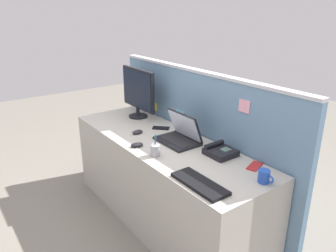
{
  "coord_description": "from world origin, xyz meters",
  "views": [
    {
      "loc": [
        2.04,
        -1.44,
        1.81
      ],
      "look_at": [
        0.0,
        0.05,
        0.88
      ],
      "focal_mm": 35.02,
      "sensor_mm": 36.0,
      "label": 1
    }
  ],
  "objects_px": {
    "keyboard_main": "(200,184)",
    "cell_phone_black_slab": "(161,128)",
    "coffee_mug": "(264,176)",
    "computer_mouse_left_hand": "(137,132)",
    "desktop_monitor": "(138,91)",
    "computer_mouse_right_hand": "(137,145)",
    "cell_phone_red_case": "(255,166)",
    "desk_phone": "(220,151)",
    "laptop": "(180,134)",
    "pen_cup": "(155,150)"
  },
  "relations": [
    {
      "from": "computer_mouse_right_hand",
      "to": "cell_phone_black_slab",
      "type": "height_order",
      "value": "computer_mouse_right_hand"
    },
    {
      "from": "keyboard_main",
      "to": "cell_phone_black_slab",
      "type": "distance_m",
      "value": 1.03
    },
    {
      "from": "desktop_monitor",
      "to": "coffee_mug",
      "type": "bearing_deg",
      "value": -1.51
    },
    {
      "from": "computer_mouse_left_hand",
      "to": "cell_phone_red_case",
      "type": "height_order",
      "value": "computer_mouse_left_hand"
    },
    {
      "from": "desk_phone",
      "to": "pen_cup",
      "type": "height_order",
      "value": "pen_cup"
    },
    {
      "from": "desktop_monitor",
      "to": "pen_cup",
      "type": "height_order",
      "value": "desktop_monitor"
    },
    {
      "from": "computer_mouse_left_hand",
      "to": "cell_phone_black_slab",
      "type": "xyz_separation_m",
      "value": [
        0.02,
        0.24,
        -0.01
      ]
    },
    {
      "from": "desk_phone",
      "to": "computer_mouse_left_hand",
      "type": "relative_size",
      "value": 2.03
    },
    {
      "from": "desk_phone",
      "to": "computer_mouse_left_hand",
      "type": "height_order",
      "value": "desk_phone"
    },
    {
      "from": "desktop_monitor",
      "to": "coffee_mug",
      "type": "xyz_separation_m",
      "value": [
        1.58,
        -0.04,
        -0.22
      ]
    },
    {
      "from": "cell_phone_black_slab",
      "to": "computer_mouse_left_hand",
      "type": "bearing_deg",
      "value": -48.77
    },
    {
      "from": "desktop_monitor",
      "to": "computer_mouse_left_hand",
      "type": "height_order",
      "value": "desktop_monitor"
    },
    {
      "from": "keyboard_main",
      "to": "cell_phone_red_case",
      "type": "distance_m",
      "value": 0.48
    },
    {
      "from": "cell_phone_red_case",
      "to": "desk_phone",
      "type": "bearing_deg",
      "value": 172.54
    },
    {
      "from": "desktop_monitor",
      "to": "laptop",
      "type": "bearing_deg",
      "value": -4.33
    },
    {
      "from": "computer_mouse_right_hand",
      "to": "pen_cup",
      "type": "height_order",
      "value": "pen_cup"
    },
    {
      "from": "desktop_monitor",
      "to": "cell_phone_black_slab",
      "type": "distance_m",
      "value": 0.48
    },
    {
      "from": "desk_phone",
      "to": "computer_mouse_left_hand",
      "type": "distance_m",
      "value": 0.78
    },
    {
      "from": "pen_cup",
      "to": "computer_mouse_left_hand",
      "type": "bearing_deg",
      "value": 164.96
    },
    {
      "from": "cell_phone_red_case",
      "to": "cell_phone_black_slab",
      "type": "bearing_deg",
      "value": 166.6
    },
    {
      "from": "computer_mouse_right_hand",
      "to": "pen_cup",
      "type": "relative_size",
      "value": 0.58
    },
    {
      "from": "desktop_monitor",
      "to": "computer_mouse_left_hand",
      "type": "relative_size",
      "value": 5.31
    },
    {
      "from": "desktop_monitor",
      "to": "coffee_mug",
      "type": "distance_m",
      "value": 1.6
    },
    {
      "from": "laptop",
      "to": "cell_phone_red_case",
      "type": "distance_m",
      "value": 0.68
    },
    {
      "from": "desk_phone",
      "to": "keyboard_main",
      "type": "relative_size",
      "value": 0.51
    },
    {
      "from": "computer_mouse_left_hand",
      "to": "cell_phone_red_case",
      "type": "xyz_separation_m",
      "value": [
        1.02,
        0.33,
        -0.01
      ]
    },
    {
      "from": "cell_phone_red_case",
      "to": "coffee_mug",
      "type": "relative_size",
      "value": 1.32
    },
    {
      "from": "desk_phone",
      "to": "keyboard_main",
      "type": "bearing_deg",
      "value": -59.61
    },
    {
      "from": "coffee_mug",
      "to": "computer_mouse_left_hand",
      "type": "bearing_deg",
      "value": -170.03
    },
    {
      "from": "laptop",
      "to": "pen_cup",
      "type": "relative_size",
      "value": 2.08
    },
    {
      "from": "desktop_monitor",
      "to": "cell_phone_red_case",
      "type": "distance_m",
      "value": 1.43
    },
    {
      "from": "cell_phone_black_slab",
      "to": "desktop_monitor",
      "type": "bearing_deg",
      "value": -136.73
    },
    {
      "from": "desktop_monitor",
      "to": "computer_mouse_right_hand",
      "type": "bearing_deg",
      "value": -32.48
    },
    {
      "from": "cell_phone_black_slab",
      "to": "computer_mouse_right_hand",
      "type": "bearing_deg",
      "value": -14.84
    },
    {
      "from": "keyboard_main",
      "to": "pen_cup",
      "type": "bearing_deg",
      "value": 178.53
    },
    {
      "from": "computer_mouse_right_hand",
      "to": "keyboard_main",
      "type": "bearing_deg",
      "value": 16.32
    },
    {
      "from": "laptop",
      "to": "desk_phone",
      "type": "distance_m",
      "value": 0.39
    },
    {
      "from": "desktop_monitor",
      "to": "computer_mouse_right_hand",
      "type": "relative_size",
      "value": 5.31
    },
    {
      "from": "keyboard_main",
      "to": "cell_phone_black_slab",
      "type": "xyz_separation_m",
      "value": [
        -0.96,
        0.38,
        -0.01
      ]
    },
    {
      "from": "desktop_monitor",
      "to": "coffee_mug",
      "type": "height_order",
      "value": "desktop_monitor"
    },
    {
      "from": "computer_mouse_right_hand",
      "to": "cell_phone_red_case",
      "type": "xyz_separation_m",
      "value": [
        0.78,
        0.48,
        -0.01
      ]
    },
    {
      "from": "desk_phone",
      "to": "pen_cup",
      "type": "distance_m",
      "value": 0.48
    },
    {
      "from": "computer_mouse_left_hand",
      "to": "cell_phone_black_slab",
      "type": "bearing_deg",
      "value": 82.78
    },
    {
      "from": "pen_cup",
      "to": "desk_phone",
      "type": "bearing_deg",
      "value": 55.96
    },
    {
      "from": "computer_mouse_left_hand",
      "to": "coffee_mug",
      "type": "height_order",
      "value": "coffee_mug"
    },
    {
      "from": "desk_phone",
      "to": "cell_phone_black_slab",
      "type": "xyz_separation_m",
      "value": [
        -0.72,
        -0.04,
        -0.02
      ]
    },
    {
      "from": "desktop_monitor",
      "to": "laptop",
      "type": "distance_m",
      "value": 0.78
    },
    {
      "from": "desktop_monitor",
      "to": "desk_phone",
      "type": "distance_m",
      "value": 1.15
    },
    {
      "from": "laptop",
      "to": "coffee_mug",
      "type": "distance_m",
      "value": 0.84
    },
    {
      "from": "computer_mouse_right_hand",
      "to": "coffee_mug",
      "type": "bearing_deg",
      "value": 36.29
    }
  ]
}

